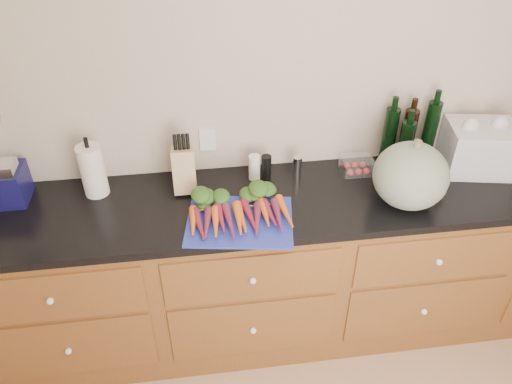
{
  "coord_description": "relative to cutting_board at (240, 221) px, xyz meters",
  "views": [
    {
      "loc": [
        -0.65,
        -0.6,
        2.41
      ],
      "look_at": [
        -0.41,
        1.2,
        1.06
      ],
      "focal_mm": 35.0,
      "sensor_mm": 36.0,
      "label": 1
    }
  ],
  "objects": [
    {
      "name": "wall_back",
      "position": [
        0.49,
        0.48,
        0.35
      ],
      "size": [
        4.1,
        0.05,
        2.6
      ],
      "primitive_type": "cube",
      "color": "beige",
      "rests_on": "ground"
    },
    {
      "name": "cabinets",
      "position": [
        0.49,
        0.16,
        -0.5
      ],
      "size": [
        3.6,
        0.64,
        0.9
      ],
      "color": "brown",
      "rests_on": "ground"
    },
    {
      "name": "countertop",
      "position": [
        0.49,
        0.16,
        -0.03
      ],
      "size": [
        3.64,
        0.62,
        0.04
      ],
      "primitive_type": "cube",
      "color": "black",
      "rests_on": "cabinets"
    },
    {
      "name": "cutting_board",
      "position": [
        0.0,
        0.0,
        0.0
      ],
      "size": [
        0.53,
        0.43,
        0.01
      ],
      "primitive_type": "cube",
      "rotation": [
        0.0,
        0.0,
        -0.16
      ],
      "color": "#2633AC",
      "rests_on": "countertop"
    },
    {
      "name": "carrots",
      "position": [
        -0.0,
        0.04,
        0.03
      ],
      "size": [
        0.46,
        0.31,
        0.06
      ],
      "color": "orange",
      "rests_on": "cutting_board"
    },
    {
      "name": "squash",
      "position": [
        0.8,
        0.04,
        0.15
      ],
      "size": [
        0.35,
        0.35,
        0.31
      ],
      "primitive_type": "ellipsoid",
      "color": "slate",
      "rests_on": "countertop"
    },
    {
      "name": "paper_towel",
      "position": [
        -0.67,
        0.32,
        0.13
      ],
      "size": [
        0.12,
        0.12,
        0.26
      ],
      "primitive_type": "cylinder",
      "color": "white",
      "rests_on": "countertop"
    },
    {
      "name": "knife_block",
      "position": [
        -0.24,
        0.3,
        0.1
      ],
      "size": [
        0.11,
        0.11,
        0.22
      ],
      "primitive_type": "cube",
      "color": "tan",
      "rests_on": "countertop"
    },
    {
      "name": "grinder_salt",
      "position": [
        0.11,
        0.34,
        0.06
      ],
      "size": [
        0.06,
        0.06,
        0.13
      ],
      "primitive_type": "cylinder",
      "color": "white",
      "rests_on": "countertop"
    },
    {
      "name": "grinder_pepper",
      "position": [
        0.17,
        0.34,
        0.06
      ],
      "size": [
        0.05,
        0.05,
        0.13
      ],
      "primitive_type": "cylinder",
      "color": "black",
      "rests_on": "countertop"
    },
    {
      "name": "canister_chrome",
      "position": [
        0.33,
        0.34,
        0.05
      ],
      "size": [
        0.05,
        0.05,
        0.11
      ],
      "primitive_type": "cylinder",
      "color": "silver",
      "rests_on": "countertop"
    },
    {
      "name": "tomato_box",
      "position": [
        0.65,
        0.33,
        0.03
      ],
      "size": [
        0.16,
        0.13,
        0.07
      ],
      "primitive_type": "cube",
      "color": "white",
      "rests_on": "countertop"
    },
    {
      "name": "bottles",
      "position": [
        0.92,
        0.37,
        0.15
      ],
      "size": [
        0.29,
        0.15,
        0.35
      ],
      "color": "black",
      "rests_on": "countertop"
    },
    {
      "name": "grocery_bag",
      "position": [
        1.27,
        0.28,
        0.12
      ],
      "size": [
        0.38,
        0.33,
        0.25
      ],
      "primitive_type": null,
      "rotation": [
        0.0,
        0.0,
        -0.19
      ],
      "color": "white",
      "rests_on": "countertop"
    }
  ]
}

